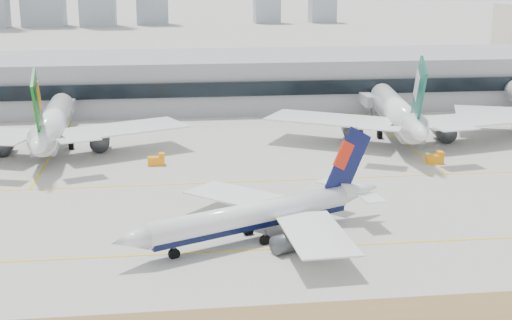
{
  "coord_description": "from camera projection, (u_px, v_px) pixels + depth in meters",
  "views": [
    {
      "loc": [
        -16.62,
        -101.69,
        39.41
      ],
      "look_at": [
        -1.36,
        18.0,
        7.5
      ],
      "focal_mm": 50.0,
      "sensor_mm": 36.0,
      "label": 1
    }
  ],
  "objects": [
    {
      "name": "ground",
      "position": [
        280.0,
        236.0,
        109.63
      ],
      "size": [
        3000.0,
        3000.0,
        0.0
      ],
      "primitive_type": "plane",
      "color": "#A7A59D",
      "rests_on": "ground"
    },
    {
      "name": "taxiing_airliner",
      "position": [
        261.0,
        215.0,
        107.86
      ],
      "size": [
        43.94,
        37.36,
        15.73
      ],
      "rotation": [
        0.0,
        0.0,
        3.57
      ],
      "color": "white",
      "rests_on": "ground"
    },
    {
      "name": "widebody_eva",
      "position": [
        52.0,
        125.0,
        160.75
      ],
      "size": [
        61.87,
        60.49,
        22.07
      ],
      "rotation": [
        0.0,
        0.0,
        1.61
      ],
      "color": "white",
      "rests_on": "ground"
    },
    {
      "name": "widebody_cathay",
      "position": [
        398.0,
        114.0,
        171.72
      ],
      "size": [
        64.58,
        63.79,
        23.26
      ],
      "rotation": [
        0.0,
        0.0,
        1.42
      ],
      "color": "white",
      "rests_on": "ground"
    },
    {
      "name": "terminal",
      "position": [
        220.0,
        80.0,
        217.84
      ],
      "size": [
        280.0,
        43.1,
        15.0
      ],
      "color": "gray",
      "rests_on": "ground"
    },
    {
      "name": "gse_b",
      "position": [
        157.0,
        160.0,
        149.87
      ],
      "size": [
        3.55,
        2.0,
        2.6
      ],
      "color": "orange",
      "rests_on": "ground"
    },
    {
      "name": "gse_c",
      "position": [
        435.0,
        159.0,
        151.19
      ],
      "size": [
        3.55,
        2.0,
        2.6
      ],
      "color": "orange",
      "rests_on": "ground"
    }
  ]
}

